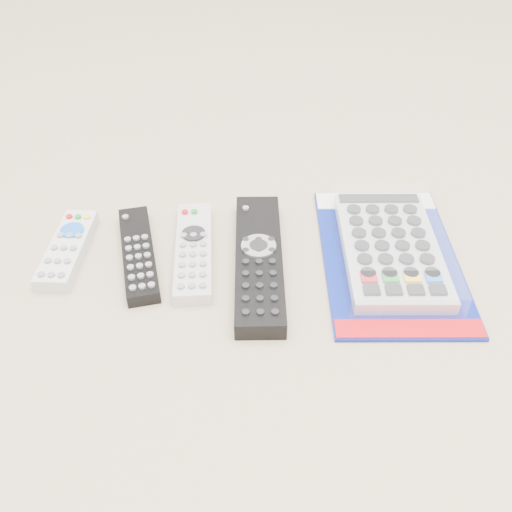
{
  "coord_description": "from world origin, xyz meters",
  "views": [
    {
      "loc": [
        -0.05,
        -0.58,
        0.5
      ],
      "look_at": [
        0.01,
        -0.03,
        0.01
      ],
      "focal_mm": 40.0,
      "sensor_mm": 36.0,
      "label": 1
    }
  ],
  "objects": [
    {
      "name": "remote_small_grey",
      "position": [
        -0.24,
        0.02,
        0.01
      ],
      "size": [
        0.07,
        0.15,
        0.02
      ],
      "rotation": [
        0.0,
        0.0,
        -0.15
      ],
      "color": "#BBBBBD",
      "rests_on": "ground"
    },
    {
      "name": "remote_slim_black",
      "position": [
        -0.14,
        0.0,
        0.01
      ],
      "size": [
        0.06,
        0.18,
        0.02
      ],
      "rotation": [
        0.0,
        0.0,
        0.12
      ],
      "color": "black",
      "rests_on": "ground"
    },
    {
      "name": "remote_silver_dvd",
      "position": [
        -0.07,
        -0.0,
        0.01
      ],
      "size": [
        0.06,
        0.19,
        0.02
      ],
      "rotation": [
        0.0,
        0.0,
        -0.05
      ],
      "color": "silver",
      "rests_on": "ground"
    },
    {
      "name": "remote_large_black",
      "position": [
        0.01,
        -0.03,
        0.01
      ],
      "size": [
        0.08,
        0.25,
        0.03
      ],
      "rotation": [
        0.0,
        0.0,
        -0.09
      ],
      "color": "black",
      "rests_on": "ground"
    },
    {
      "name": "jumbo_remote_packaged",
      "position": [
        0.19,
        -0.03,
        0.02
      ],
      "size": [
        0.2,
        0.31,
        0.04
      ],
      "rotation": [
        0.0,
        0.0,
        -0.1
      ],
      "color": "navy",
      "rests_on": "ground"
    }
  ]
}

